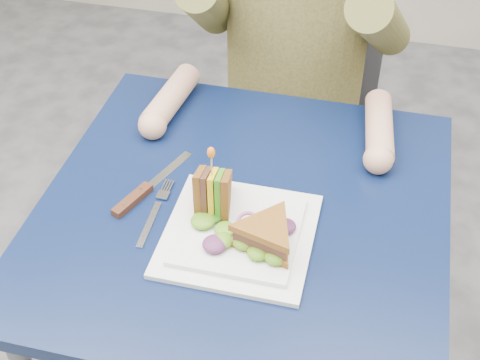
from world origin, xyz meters
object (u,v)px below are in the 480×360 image
(fork, at_px, (154,214))
(sandwich_upright, at_px, (213,193))
(chair, at_px, (298,96))
(plate, at_px, (239,234))
(sandwich_flat, at_px, (267,235))
(table, at_px, (243,236))
(knife, at_px, (139,194))

(fork, bearing_deg, sandwich_upright, 14.24)
(sandwich_upright, bearing_deg, chair, 86.01)
(plate, xyz_separation_m, sandwich_flat, (0.05, -0.03, 0.04))
(table, distance_m, knife, 0.21)
(sandwich_upright, bearing_deg, knife, 174.87)
(plate, height_order, knife, plate)
(sandwich_upright, bearing_deg, sandwich_flat, -31.55)
(sandwich_upright, distance_m, knife, 0.16)
(fork, bearing_deg, table, 21.41)
(knife, bearing_deg, chair, 73.77)
(plate, relative_size, sandwich_flat, 1.62)
(plate, distance_m, knife, 0.21)
(chair, bearing_deg, knife, -106.23)
(table, bearing_deg, plate, -81.76)
(table, relative_size, fork, 4.19)
(table, bearing_deg, fork, -158.59)
(table, height_order, sandwich_upright, sandwich_upright)
(sandwich_flat, bearing_deg, sandwich_upright, 148.45)
(sandwich_flat, distance_m, sandwich_upright, 0.13)
(table, xyz_separation_m, knife, (-0.20, -0.02, 0.09))
(chair, xyz_separation_m, sandwich_flat, (0.07, -0.75, 0.23))
(sandwich_upright, bearing_deg, table, 34.85)
(chair, xyz_separation_m, fork, (-0.15, -0.71, 0.19))
(plate, xyz_separation_m, sandwich_upright, (-0.06, 0.04, 0.05))
(table, bearing_deg, sandwich_upright, -145.15)
(sandwich_flat, bearing_deg, fork, 168.79)
(table, relative_size, plate, 2.88)
(fork, bearing_deg, knife, 137.00)
(fork, bearing_deg, sandwich_flat, -11.21)
(sandwich_upright, bearing_deg, fork, -165.76)
(table, height_order, plate, plate)
(plate, relative_size, knife, 1.21)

